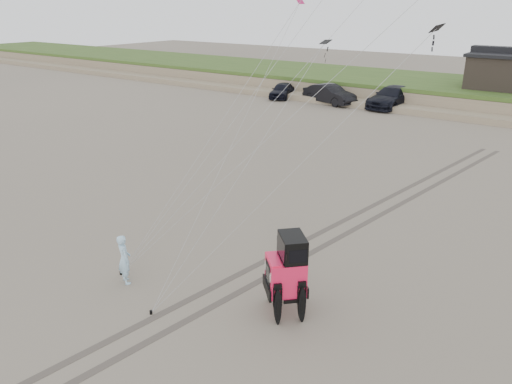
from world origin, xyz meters
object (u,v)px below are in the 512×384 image
(cabin, at_px, (510,70))
(truck_c, at_px, (392,97))
(truck_b, at_px, (329,94))
(man, at_px, (124,259))
(truck_a, at_px, (282,90))
(jeep, at_px, (285,282))

(cabin, distance_m, truck_c, 9.69)
(truck_b, distance_m, man, 32.31)
(truck_a, height_order, man, man)
(jeep, xyz_separation_m, man, (-5.03, -1.67, -0.14))
(jeep, bearing_deg, truck_a, 167.38)
(truck_c, distance_m, jeep, 32.25)
(cabin, xyz_separation_m, truck_c, (-7.98, -4.98, -2.35))
(truck_a, height_order, truck_c, truck_c)
(man, bearing_deg, cabin, -71.31)
(truck_b, relative_size, truck_c, 0.84)
(truck_a, xyz_separation_m, man, (14.19, -30.89, 0.12))
(cabin, distance_m, truck_a, 19.46)
(cabin, bearing_deg, jeep, -88.21)
(truck_c, bearing_deg, man, -78.68)
(truck_c, xyz_separation_m, jeep, (9.10, -30.94, 0.08))
(cabin, bearing_deg, truck_c, -148.05)
(truck_b, bearing_deg, truck_a, 106.00)
(jeep, relative_size, man, 3.12)
(truck_c, distance_m, man, 32.86)
(truck_a, bearing_deg, truck_c, -7.07)
(truck_a, xyz_separation_m, truck_c, (10.11, 1.72, 0.17))
(truck_b, bearing_deg, cabin, -48.23)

